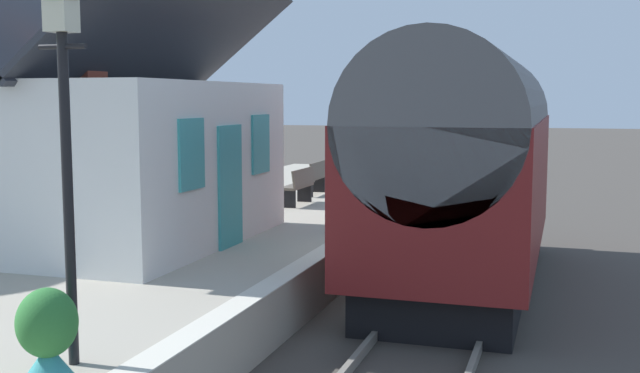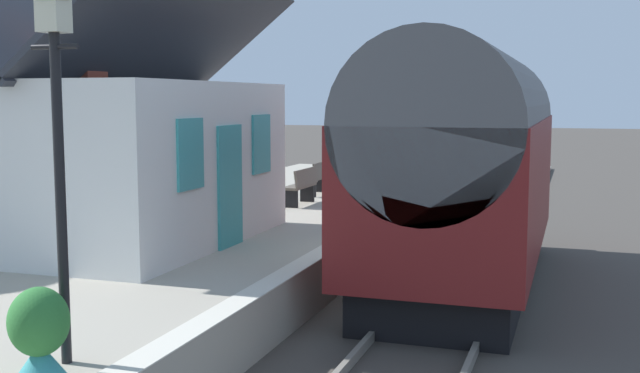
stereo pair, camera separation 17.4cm
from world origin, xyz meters
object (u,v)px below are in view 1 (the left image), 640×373
object	(u,v)px
train	(464,163)
bench_by_lamp	(345,167)
tree_distant	(92,81)
bench_mid_platform	(299,185)
station_building	(121,154)
planter_under_sign	(47,334)
bench_near_building	(315,177)
lamp_post_platform	(64,101)
planter_bench_left	(419,168)

from	to	relation	value
train	bench_by_lamp	xyz separation A→B (m)	(8.59, 4.68, -0.92)
tree_distant	bench_mid_platform	bearing A→B (deg)	-126.06
station_building	train	bearing A→B (deg)	-71.65
bench_by_lamp	tree_distant	bearing A→B (deg)	74.24
bench_by_lamp	tree_distant	world-z (taller)	tree_distant
planter_under_sign	train	bearing A→B (deg)	-18.24
bench_near_building	bench_mid_platform	xyz separation A→B (m)	(-2.01, -0.26, 0.00)
train	lamp_post_platform	distance (m)	8.27
bench_mid_platform	lamp_post_platform	bearing A→B (deg)	-171.71
tree_distant	train	bearing A→B (deg)	-126.81
station_building	bench_mid_platform	size ratio (longest dim) A/B	4.32
bench_by_lamp	planter_under_sign	size ratio (longest dim) A/B	1.66
planter_bench_left	lamp_post_platform	bearing A→B (deg)	179.00
tree_distant	lamp_post_platform	bearing A→B (deg)	-146.43
bench_by_lamp	bench_near_building	distance (m)	3.09
bench_mid_platform	planter_bench_left	xyz separation A→B (m)	(5.32, -1.92, 0.02)
bench_near_building	planter_under_sign	distance (m)	13.79
bench_by_lamp	planter_under_sign	xyz separation A→B (m)	(-16.75, -1.99, -0.05)
station_building	tree_distant	bearing A→B (deg)	35.73
bench_near_building	planter_under_sign	world-z (taller)	bench_near_building
planter_under_sign	planter_bench_left	world-z (taller)	planter_bench_left
station_building	bench_by_lamp	size ratio (longest dim) A/B	4.29
planter_bench_left	tree_distant	world-z (taller)	tree_distant
bench_by_lamp	planter_under_sign	distance (m)	16.86
bench_near_building	planter_bench_left	distance (m)	3.97
bench_by_lamp	lamp_post_platform	distance (m)	16.56
bench_by_lamp	lamp_post_platform	size ratio (longest dim) A/B	0.39
bench_mid_platform	lamp_post_platform	distance (m)	11.52
bench_near_building	planter_bench_left	xyz separation A→B (m)	(3.31, -2.18, 0.02)
station_building	lamp_post_platform	xyz separation A→B (m)	(-5.79, -3.09, 0.96)
bench_near_building	bench_mid_platform	bearing A→B (deg)	-172.62
lamp_post_platform	train	bearing A→B (deg)	-19.44
bench_by_lamp	bench_mid_platform	world-z (taller)	same
station_building	planter_under_sign	distance (m)	7.06
train	lamp_post_platform	xyz separation A→B (m)	(-7.72, 2.73, 1.13)
station_building	bench_by_lamp	distance (m)	10.64
bench_mid_platform	bench_near_building	bearing A→B (deg)	7.38
station_building	bench_by_lamp	bearing A→B (deg)	-6.17
train	lamp_post_platform	world-z (taller)	lamp_post_platform
planter_under_sign	station_building	bearing A→B (deg)	26.68
lamp_post_platform	bench_by_lamp	bearing A→B (deg)	6.82
lamp_post_platform	planter_bench_left	bearing A→B (deg)	-1.00
station_building	bench_mid_platform	distance (m)	5.72
planter_bench_left	bench_mid_platform	bearing A→B (deg)	160.15
bench_near_building	tree_distant	distance (m)	12.89
bench_by_lamp	bench_near_building	world-z (taller)	same
bench_mid_platform	planter_under_sign	size ratio (longest dim) A/B	1.65
lamp_post_platform	tree_distant	xyz separation A→B (m)	(19.40, 12.87, 0.70)
planter_bench_left	lamp_post_platform	size ratio (longest dim) A/B	0.27
train	planter_under_sign	xyz separation A→B (m)	(-8.15, 2.69, -0.97)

